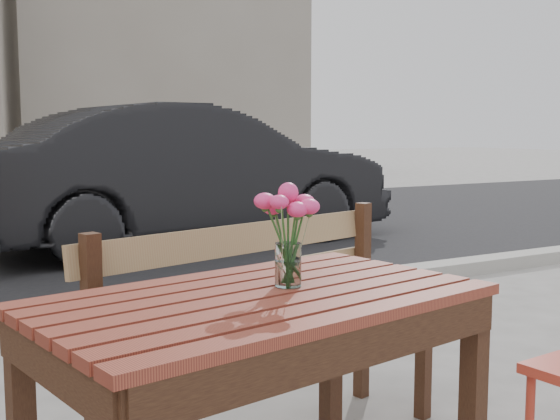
% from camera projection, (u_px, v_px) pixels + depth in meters
% --- Properties ---
extents(street, '(30.00, 8.12, 0.12)m').
position_uv_depth(street, '(22.00, 269.00, 6.45)').
color(street, black).
rests_on(street, ground).
extents(main_table, '(1.43, 0.98, 0.81)m').
position_uv_depth(main_table, '(261.00, 337.00, 2.09)').
color(main_table, maroon).
rests_on(main_table, ground).
extents(main_bench, '(1.63, 0.83, 0.97)m').
position_uv_depth(main_bench, '(265.00, 306.00, 2.81)').
color(main_bench, '#9E7A51').
rests_on(main_bench, ground).
extents(main_vase, '(0.17, 0.17, 0.32)m').
position_uv_depth(main_vase, '(288.00, 222.00, 2.14)').
color(main_vase, white).
rests_on(main_vase, main_table).
extents(parked_car, '(4.90, 2.06, 1.57)m').
position_uv_depth(parked_car, '(186.00, 176.00, 7.94)').
color(parked_car, black).
rests_on(parked_car, ground).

